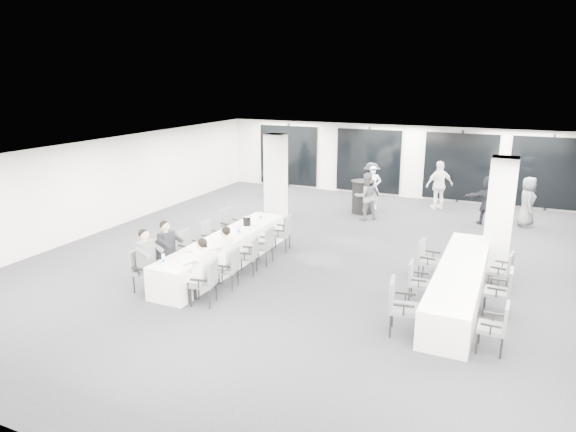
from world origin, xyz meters
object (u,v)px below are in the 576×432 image
at_px(standing_guest_b, 366,193).
at_px(standing_guest_e, 528,199).
at_px(chair_main_right_near, 207,279).
at_px(banquet_table_side, 459,284).
at_px(chair_side_left_far, 427,258).
at_px(ice_bucket_far, 247,221).
at_px(chair_main_right_far, 284,231).
at_px(chair_side_left_mid, 416,279).
at_px(standing_guest_f, 489,197).
at_px(chair_main_right_fourth, 265,244).
at_px(chair_side_right_far, 504,269).
at_px(chair_main_right_mid, 250,253).
at_px(chair_main_left_mid, 188,246).
at_px(chair_main_right_second, 230,266).
at_px(chair_main_left_second, 163,257).
at_px(ice_bucket_near, 203,247).
at_px(chair_main_left_fourth, 210,236).
at_px(cocktail_table, 362,197).
at_px(chair_main_left_near, 143,268).
at_px(chair_side_right_mid, 502,289).
at_px(standing_guest_d, 440,182).
at_px(chair_side_left_near, 399,303).
at_px(standing_guest_g, 267,171).
at_px(banquet_table_main, 225,252).
at_px(chair_main_left_far, 229,224).
at_px(standing_guest_a, 373,185).

xyz_separation_m(standing_guest_b, standing_guest_e, (4.86, 1.35, 0.00)).
bearing_deg(chair_main_right_near, banquet_table_side, -74.78).
bearing_deg(chair_side_left_far, banquet_table_side, 48.61).
bearing_deg(chair_side_left_far, ice_bucket_far, -85.07).
xyz_separation_m(chair_main_right_far, chair_side_left_mid, (3.91, -1.80, -0.07)).
bearing_deg(standing_guest_f, chair_main_right_fourth, 42.36).
bearing_deg(chair_side_right_far, chair_main_right_mid, 112.71).
xyz_separation_m(banquet_table_side, chair_side_left_far, (-0.83, 0.87, 0.17)).
distance_m(chair_main_left_mid, chair_main_right_second, 1.83).
bearing_deg(chair_side_left_mid, chair_side_left_far, 176.84).
xyz_separation_m(chair_main_left_mid, chair_main_right_fourth, (1.66, 0.95, 0.01)).
bearing_deg(chair_main_right_far, chair_main_right_fourth, 170.12).
bearing_deg(chair_main_right_far, chair_main_left_second, 141.45).
bearing_deg(ice_bucket_near, banquet_table_side, 14.18).
bearing_deg(standing_guest_f, chair_main_left_fourth, 33.85).
bearing_deg(chair_main_right_second, cocktail_table, -16.12).
relative_size(chair_main_left_fourth, chair_side_right_far, 1.03).
distance_m(cocktail_table, chair_main_left_near, 8.86).
height_order(chair_side_left_far, chair_side_right_mid, chair_side_right_mid).
height_order(chair_side_right_mid, ice_bucket_far, ice_bucket_far).
bearing_deg(standing_guest_d, chair_side_right_mid, 69.00).
relative_size(chair_main_left_fourth, chair_side_left_near, 0.87).
bearing_deg(chair_main_left_mid, chair_side_left_far, 114.41).
bearing_deg(chair_side_right_mid, standing_guest_g, 50.35).
relative_size(chair_main_right_near, standing_guest_f, 0.54).
bearing_deg(banquet_table_side, chair_side_right_mid, -24.49).
bearing_deg(chair_main_left_near, standing_guest_f, 144.16).
bearing_deg(chair_side_left_mid, chair_side_right_mid, 87.83).
xyz_separation_m(chair_main_left_second, chair_main_right_mid, (1.66, 1.16, -0.05)).
relative_size(banquet_table_side, ice_bucket_far, 21.08).
bearing_deg(chair_side_left_near, standing_guest_b, -168.01).
bearing_deg(chair_main_left_near, chair_main_right_near, 90.40).
distance_m(banquet_table_main, chair_main_right_second, 1.42).
bearing_deg(chair_main_left_near, chair_main_left_far, -179.32).
relative_size(chair_main_left_second, chair_main_right_near, 1.03).
bearing_deg(cocktail_table, chair_main_left_far, -117.17).
height_order(chair_main_left_mid, chair_main_right_fourth, chair_main_right_fourth).
relative_size(banquet_table_main, standing_guest_a, 2.85).
relative_size(chair_main_right_near, chair_side_left_mid, 1.12).
distance_m(chair_side_right_far, ice_bucket_far, 6.42).
distance_m(banquet_table_side, chair_main_left_mid, 6.44).
distance_m(chair_side_right_far, ice_bucket_near, 6.73).
bearing_deg(banquet_table_main, chair_side_left_mid, -1.46).
bearing_deg(banquet_table_main, ice_bucket_near, -85.04).
height_order(chair_main_left_mid, chair_side_left_mid, chair_main_left_mid).
bearing_deg(chair_main_right_fourth, chair_main_left_fourth, 85.97).
relative_size(chair_side_left_near, ice_bucket_far, 4.40).
distance_m(banquet_table_side, chair_main_left_far, 6.54).
bearing_deg(chair_main_right_far, ice_bucket_far, 111.50).
relative_size(chair_main_left_fourth, chair_side_left_far, 0.95).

